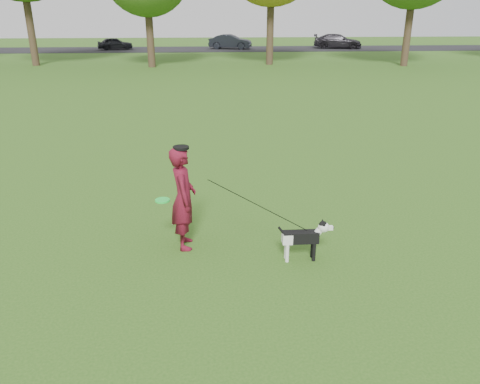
{
  "coord_description": "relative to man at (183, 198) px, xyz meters",
  "views": [
    {
      "loc": [
        -0.46,
        -6.84,
        3.6
      ],
      "look_at": [
        0.02,
        -0.09,
        0.95
      ],
      "focal_mm": 35.0,
      "sensor_mm": 36.0,
      "label": 1
    }
  ],
  "objects": [
    {
      "name": "road",
      "position": [
        0.86,
        40.0,
        -0.82
      ],
      "size": [
        120.0,
        7.0,
        0.02
      ],
      "primitive_type": "cube",
      "color": "black",
      "rests_on": "ground"
    },
    {
      "name": "car_left",
      "position": [
        -8.04,
        40.0,
        -0.26
      ],
      "size": [
        3.47,
        2.12,
        1.1
      ],
      "primitive_type": "imported",
      "rotation": [
        0.0,
        0.0,
        1.84
      ],
      "color": "black",
      "rests_on": "road"
    },
    {
      "name": "man",
      "position": [
        0.0,
        0.0,
        0.0
      ],
      "size": [
        0.44,
        0.63,
        1.67
      ],
      "primitive_type": "imported",
      "rotation": [
        0.0,
        0.0,
        1.64
      ],
      "color": "#500B1A",
      "rests_on": "ground"
    },
    {
      "name": "car_mid",
      "position": [
        2.85,
        40.0,
        -0.15
      ],
      "size": [
        4.25,
        2.31,
        1.33
      ],
      "primitive_type": "imported",
      "rotation": [
        0.0,
        0.0,
        1.34
      ],
      "color": "black",
      "rests_on": "road"
    },
    {
      "name": "ground",
      "position": [
        0.86,
        0.0,
        -0.83
      ],
      "size": [
        120.0,
        120.0,
        0.0
      ],
      "primitive_type": "plane",
      "color": "#285116",
      "rests_on": "ground"
    },
    {
      "name": "dog",
      "position": [
        1.84,
        -0.58,
        -0.44
      ],
      "size": [
        0.86,
        0.17,
        0.65
      ],
      "color": "black",
      "rests_on": "ground"
    },
    {
      "name": "car_right",
      "position": [
        13.3,
        40.0,
        -0.15
      ],
      "size": [
        4.9,
        2.83,
        1.34
      ],
      "primitive_type": "imported",
      "rotation": [
        0.0,
        0.0,
        1.35
      ],
      "color": "black",
      "rests_on": "road"
    },
    {
      "name": "man_held_items",
      "position": [
        1.17,
        -0.32,
        -0.03
      ],
      "size": [
        2.39,
        0.7,
        1.24
      ],
      "color": "#1CE440",
      "rests_on": "ground"
    }
  ]
}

